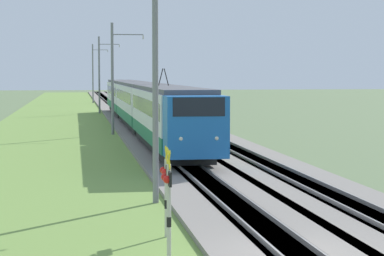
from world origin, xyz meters
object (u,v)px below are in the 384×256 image
(crossing_signal_aux, at_px, (166,185))
(catenary_mast_near, at_px, (157,82))
(crossing_signal_near, at_px, (168,197))
(catenary_mast_far, at_px, (100,74))
(passenger_train, at_px, (140,102))
(catenary_mast_distant, at_px, (93,73))
(catenary_mast_mid, at_px, (113,78))

(crossing_signal_aux, relative_size, catenary_mast_near, 0.31)
(crossing_signal_near, xyz_separation_m, crossing_signal_aux, (3.09, -0.31, -0.15))
(crossing_signal_aux, bearing_deg, crossing_signal_near, 84.20)
(crossing_signal_near, relative_size, catenary_mast_far, 0.33)
(passenger_train, height_order, crossing_signal_aux, passenger_train)
(catenary_mast_distant, bearing_deg, catenary_mast_near, -180.00)
(crossing_signal_near, height_order, crossing_signal_aux, crossing_signal_near)
(catenary_mast_distant, bearing_deg, crossing_signal_near, 179.61)
(crossing_signal_aux, height_order, catenary_mast_near, catenary_mast_near)
(catenary_mast_mid, bearing_deg, crossing_signal_near, 179.00)
(crossing_signal_near, distance_m, catenary_mast_far, 71.15)
(crossing_signal_near, bearing_deg, passenger_train, -94.09)
(catenary_mast_distant, bearing_deg, catenary_mast_mid, -180.00)
(passenger_train, bearing_deg, catenary_mast_mid, -26.06)
(crossing_signal_aux, bearing_deg, passenger_train, -93.96)
(catenary_mast_distant, bearing_deg, crossing_signal_aux, 179.78)
(crossing_signal_aux, bearing_deg, catenary_mast_distant, -90.22)
(passenger_train, distance_m, crossing_signal_near, 45.26)
(crossing_signal_aux, relative_size, catenary_mast_distant, 0.29)
(passenger_train, height_order, catenary_mast_distant, catenary_mast_distant)
(catenary_mast_near, bearing_deg, catenary_mast_mid, -0.00)
(passenger_train, bearing_deg, catenary_mast_distant, -177.46)
(crossing_signal_near, bearing_deg, crossing_signal_aux, -95.80)
(passenger_train, distance_m, catenary_mast_distant, 57.17)
(catenary_mast_near, height_order, catenary_mast_mid, catenary_mast_near)
(catenary_mast_far, bearing_deg, crossing_signal_aux, 179.68)
(catenary_mast_near, relative_size, catenary_mast_mid, 1.01)
(passenger_train, xyz_separation_m, catenary_mast_near, (-36.29, 2.53, 2.14))
(catenary_mast_near, bearing_deg, passenger_train, -3.99)
(crossing_signal_near, xyz_separation_m, catenary_mast_mid, (39.97, -0.69, 2.71))
(passenger_train, xyz_separation_m, crossing_signal_near, (-45.14, 3.23, -0.62))
(catenary_mast_near, height_order, catenary_mast_distant, catenary_mast_distant)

